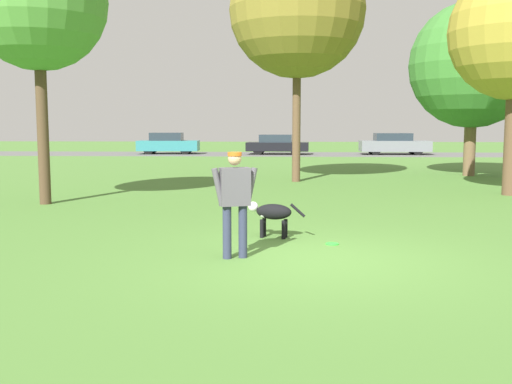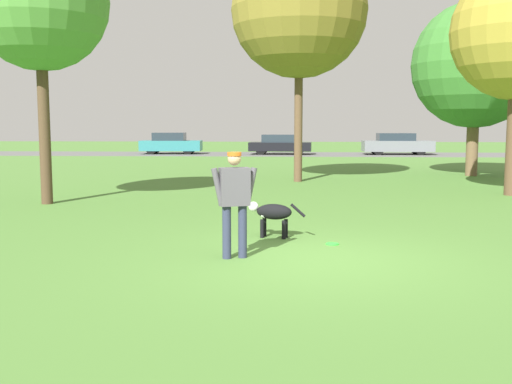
{
  "view_description": "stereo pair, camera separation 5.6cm",
  "coord_description": "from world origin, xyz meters",
  "px_view_note": "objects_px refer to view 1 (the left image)",
  "views": [
    {
      "loc": [
        -0.38,
        -8.66,
        1.98
      ],
      "look_at": [
        -0.92,
        0.88,
        0.9
      ],
      "focal_mm": 42.0,
      "sensor_mm": 36.0,
      "label": 1
    },
    {
      "loc": [
        -0.32,
        -8.66,
        1.98
      ],
      "look_at": [
        -0.92,
        0.88,
        0.9
      ],
      "focal_mm": 42.0,
      "sensor_mm": 36.0,
      "label": 2
    }
  ],
  "objects_px": {
    "tree_near_left": "(38,2)",
    "parked_car_black": "(277,145)",
    "parked_car_teal": "(168,144)",
    "parked_car_grey": "(394,144)",
    "frisbee": "(332,244)",
    "tree_mid_center": "(297,10)",
    "tree_far_right": "(473,65)",
    "dog": "(272,213)",
    "person": "(235,196)"
  },
  "relations": [
    {
      "from": "parked_car_black",
      "to": "frisbee",
      "type": "bearing_deg",
      "value": -84.22
    },
    {
      "from": "tree_far_right",
      "to": "tree_mid_center",
      "type": "relative_size",
      "value": 0.81
    },
    {
      "from": "frisbee",
      "to": "parked_car_teal",
      "type": "distance_m",
      "value": 31.24
    },
    {
      "from": "person",
      "to": "tree_far_right",
      "type": "relative_size",
      "value": 0.24
    },
    {
      "from": "dog",
      "to": "tree_near_left",
      "type": "xyz_separation_m",
      "value": [
        -5.79,
        4.15,
        4.49
      ]
    },
    {
      "from": "parked_car_grey",
      "to": "tree_far_right",
      "type": "bearing_deg",
      "value": -90.6
    },
    {
      "from": "frisbee",
      "to": "tree_near_left",
      "type": "height_order",
      "value": "tree_near_left"
    },
    {
      "from": "dog",
      "to": "tree_near_left",
      "type": "distance_m",
      "value": 8.42
    },
    {
      "from": "frisbee",
      "to": "parked_car_teal",
      "type": "relative_size",
      "value": 0.05
    },
    {
      "from": "person",
      "to": "parked_car_black",
      "type": "relative_size",
      "value": 0.38
    },
    {
      "from": "parked_car_teal",
      "to": "person",
      "type": "bearing_deg",
      "value": -79.51
    },
    {
      "from": "frisbee",
      "to": "tree_near_left",
      "type": "xyz_separation_m",
      "value": [
        -6.82,
        4.7,
        4.91
      ]
    },
    {
      "from": "tree_mid_center",
      "to": "tree_near_left",
      "type": "bearing_deg",
      "value": -135.2
    },
    {
      "from": "tree_near_left",
      "to": "parked_car_teal",
      "type": "height_order",
      "value": "tree_near_left"
    },
    {
      "from": "person",
      "to": "parked_car_black",
      "type": "xyz_separation_m",
      "value": [
        -0.04,
        30.91,
        -0.28
      ]
    },
    {
      "from": "tree_mid_center",
      "to": "parked_car_black",
      "type": "relative_size",
      "value": 1.97
    },
    {
      "from": "dog",
      "to": "tree_mid_center",
      "type": "height_order",
      "value": "tree_mid_center"
    },
    {
      "from": "parked_car_black",
      "to": "parked_car_grey",
      "type": "relative_size",
      "value": 0.92
    },
    {
      "from": "dog",
      "to": "parked_car_teal",
      "type": "relative_size",
      "value": 0.25
    },
    {
      "from": "tree_near_left",
      "to": "parked_car_black",
      "type": "relative_size",
      "value": 1.59
    },
    {
      "from": "person",
      "to": "parked_car_black",
      "type": "bearing_deg",
      "value": 70.75
    },
    {
      "from": "person",
      "to": "parked_car_grey",
      "type": "xyz_separation_m",
      "value": [
        7.64,
        31.05,
        -0.24
      ]
    },
    {
      "from": "dog",
      "to": "tree_near_left",
      "type": "height_order",
      "value": "tree_near_left"
    },
    {
      "from": "tree_mid_center",
      "to": "parked_car_teal",
      "type": "relative_size",
      "value": 1.98
    },
    {
      "from": "parked_car_black",
      "to": "dog",
      "type": "bearing_deg",
      "value": -86.16
    },
    {
      "from": "tree_mid_center",
      "to": "parked_car_black",
      "type": "distance_m",
      "value": 19.55
    },
    {
      "from": "frisbee",
      "to": "parked_car_black",
      "type": "relative_size",
      "value": 0.05
    },
    {
      "from": "dog",
      "to": "frisbee",
      "type": "height_order",
      "value": "dog"
    },
    {
      "from": "frisbee",
      "to": "tree_mid_center",
      "type": "relative_size",
      "value": 0.03
    },
    {
      "from": "tree_near_left",
      "to": "parked_car_grey",
      "type": "distance_m",
      "value": 28.68
    },
    {
      "from": "parked_car_teal",
      "to": "tree_near_left",
      "type": "bearing_deg",
      "value": -88.18
    },
    {
      "from": "dog",
      "to": "tree_mid_center",
      "type": "bearing_deg",
      "value": -79.53
    },
    {
      "from": "dog",
      "to": "tree_far_right",
      "type": "distance_m",
      "value": 15.53
    },
    {
      "from": "parked_car_black",
      "to": "parked_car_grey",
      "type": "distance_m",
      "value": 7.68
    },
    {
      "from": "tree_near_left",
      "to": "parked_car_teal",
      "type": "distance_m",
      "value": 25.68
    },
    {
      "from": "dog",
      "to": "parked_car_black",
      "type": "height_order",
      "value": "parked_car_black"
    },
    {
      "from": "parked_car_teal",
      "to": "parked_car_grey",
      "type": "distance_m",
      "value": 15.0
    },
    {
      "from": "person",
      "to": "tree_near_left",
      "type": "bearing_deg",
      "value": 113.04
    },
    {
      "from": "tree_mid_center",
      "to": "dog",
      "type": "bearing_deg",
      "value": -92.91
    },
    {
      "from": "parked_car_black",
      "to": "tree_far_right",
      "type": "bearing_deg",
      "value": -61.33
    },
    {
      "from": "parked_car_black",
      "to": "tree_mid_center",
      "type": "bearing_deg",
      "value": -83.97
    },
    {
      "from": "dog",
      "to": "parked_car_teal",
      "type": "xyz_separation_m",
      "value": [
        -7.85,
        29.39,
        0.27
      ]
    },
    {
      "from": "tree_far_right",
      "to": "parked_car_teal",
      "type": "distance_m",
      "value": 22.42
    },
    {
      "from": "dog",
      "to": "tree_far_right",
      "type": "height_order",
      "value": "tree_far_right"
    },
    {
      "from": "tree_near_left",
      "to": "parked_car_black",
      "type": "xyz_separation_m",
      "value": [
        5.26,
        25.1,
        -4.27
      ]
    },
    {
      "from": "tree_far_right",
      "to": "tree_near_left",
      "type": "bearing_deg",
      "value": -145.24
    },
    {
      "from": "person",
      "to": "frisbee",
      "type": "xyz_separation_m",
      "value": [
        1.52,
        1.11,
        -0.92
      ]
    },
    {
      "from": "dog",
      "to": "tree_far_right",
      "type": "xyz_separation_m",
      "value": [
        7.25,
        13.2,
        3.79
      ]
    },
    {
      "from": "parked_car_teal",
      "to": "parked_car_grey",
      "type": "xyz_separation_m",
      "value": [
        15.0,
        -0.0,
        -0.0
      ]
    },
    {
      "from": "dog",
      "to": "parked_car_grey",
      "type": "distance_m",
      "value": 30.25
    }
  ]
}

